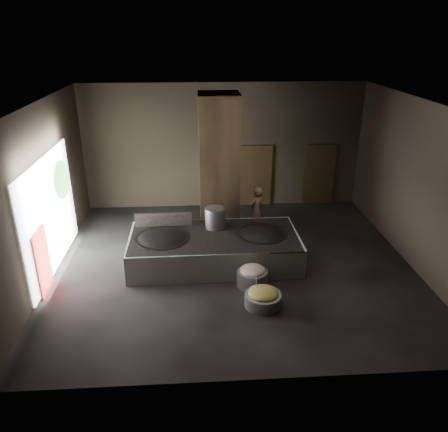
{
  "coord_description": "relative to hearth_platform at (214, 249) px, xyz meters",
  "views": [
    {
      "loc": [
        -1.0,
        -10.88,
        6.23
      ],
      "look_at": [
        -0.24,
        0.55,
        1.25
      ],
      "focal_mm": 35.0,
      "sensor_mm": 36.0,
      "label": 1
    }
  ],
  "objects": [
    {
      "name": "meat_fill",
      "position": [
        0.93,
        -1.33,
        0.04
      ],
      "size": [
        0.66,
        0.66,
        0.25
      ],
      "primitive_type": "ellipsoid",
      "color": "tan",
      "rests_on": "meat_basin"
    },
    {
      "name": "cook",
      "position": [
        1.45,
        1.79,
        0.38
      ],
      "size": [
        0.69,
        0.65,
        1.6
      ],
      "primitive_type": "imported",
      "rotation": [
        0.0,
        0.0,
        3.78
      ],
      "color": "#9B664E",
      "rests_on": "ground"
    },
    {
      "name": "pavilion_sliver",
      "position": [
        -4.33,
        -1.26,
        0.44
      ],
      "size": [
        0.05,
        0.9,
        1.7
      ],
      "primitive_type": "cube",
      "color": "maroon",
      "rests_on": "ground"
    },
    {
      "name": "splash_guard",
      "position": [
        -1.45,
        0.75,
        0.62
      ],
      "size": [
        1.66,
        0.09,
        0.41
      ],
      "primitive_type": "cube",
      "rotation": [
        0.0,
        0.0,
        0.01
      ],
      "color": "black",
      "rests_on": "hearth_platform"
    },
    {
      "name": "ceiling",
      "position": [
        0.55,
        -0.16,
        4.14
      ],
      "size": [
        10.0,
        9.0,
        0.1
      ],
      "primitive_type": "cube",
      "color": "black",
      "rests_on": "back_wall"
    },
    {
      "name": "wok_right",
      "position": [
        1.35,
        0.05,
        0.34
      ],
      "size": [
        1.4,
        1.4,
        0.39
      ],
      "primitive_type": "ellipsoid",
      "color": "black",
      "rests_on": "hearth_platform"
    },
    {
      "name": "meat_basin",
      "position": [
        0.93,
        -1.33,
        -0.2
      ],
      "size": [
        0.95,
        0.95,
        0.44
      ],
      "primitive_type": "cylinder",
      "rotation": [
        0.0,
        0.0,
        0.22
      ],
      "color": "gray",
      "rests_on": "ground"
    },
    {
      "name": "doorway_near",
      "position": [
        1.75,
        4.29,
        0.69
      ],
      "size": [
        1.18,
        0.08,
        2.38
      ],
      "primitive_type": "cube",
      "color": "black",
      "rests_on": "ground"
    },
    {
      "name": "platform_cap",
      "position": [
        0.0,
        0.0,
        0.4
      ],
      "size": [
        4.66,
        2.24,
        0.03
      ],
      "primitive_type": "cube",
      "color": "black",
      "rests_on": "hearth_platform"
    },
    {
      "name": "wok_left_rim",
      "position": [
        -1.45,
        -0.05,
        0.41
      ],
      "size": [
        1.53,
        1.53,
        0.05
      ],
      "primitive_type": "cylinder",
      "color": "black",
      "rests_on": "hearth_platform"
    },
    {
      "name": "floor",
      "position": [
        0.55,
        -0.16,
        -0.46
      ],
      "size": [
        10.0,
        9.0,
        0.1
      ],
      "primitive_type": "cube",
      "color": "black",
      "rests_on": "ground"
    },
    {
      "name": "right_wall",
      "position": [
        5.6,
        -0.16,
        1.84
      ],
      "size": [
        0.1,
        9.0,
        4.5
      ],
      "primitive_type": "cube",
      "color": "black",
      "rests_on": "ground"
    },
    {
      "name": "pillar",
      "position": [
        0.25,
        1.74,
        1.84
      ],
      "size": [
        1.2,
        1.2,
        4.5
      ],
      "primitive_type": "cube",
      "color": "black",
      "rests_on": "ground"
    },
    {
      "name": "wok_right_rim",
      "position": [
        1.35,
        0.05,
        0.41
      ],
      "size": [
        1.43,
        1.43,
        0.05
      ],
      "primitive_type": "cylinder",
      "color": "black",
      "rests_on": "hearth_platform"
    },
    {
      "name": "back_wall",
      "position": [
        0.55,
        4.39,
        1.84
      ],
      "size": [
        10.0,
        0.1,
        4.5
      ],
      "primitive_type": "cube",
      "color": "black",
      "rests_on": "ground"
    },
    {
      "name": "front_wall",
      "position": [
        0.55,
        -4.71,
        1.84
      ],
      "size": [
        10.0,
        0.1,
        4.5
      ],
      "primitive_type": "cube",
      "color": "black",
      "rests_on": "ground"
    },
    {
      "name": "doorway_far_glow",
      "position": [
        4.24,
        4.44,
        0.64
      ],
      "size": [
        0.87,
        0.04,
        2.07
      ],
      "primitive_type": "cube",
      "color": "#8C6647",
      "rests_on": "ground"
    },
    {
      "name": "doorway_near_glow",
      "position": [
        1.52,
        4.49,
        0.64
      ],
      "size": [
        0.81,
        0.04,
        1.93
      ],
      "primitive_type": "cube",
      "color": "#8C6647",
      "rests_on": "ground"
    },
    {
      "name": "hearth_platform",
      "position": [
        0.0,
        0.0,
        0.0
      ],
      "size": [
        4.8,
        2.35,
        0.83
      ],
      "primitive_type": "cube",
      "rotation": [
        0.0,
        0.0,
        0.01
      ],
      "color": "#BACEBB",
      "rests_on": "ground"
    },
    {
      "name": "left_opening",
      "position": [
        -4.4,
        0.04,
        1.19
      ],
      "size": [
        0.04,
        4.2,
        3.1
      ],
      "primitive_type": "cube",
      "color": "white",
      "rests_on": "ground"
    },
    {
      "name": "veg_fill",
      "position": [
        1.07,
        -2.25,
        -0.06
      ],
      "size": [
        0.73,
        0.73,
        0.22
      ],
      "primitive_type": "ellipsoid",
      "color": "olive",
      "rests_on": "veg_basin"
    },
    {
      "name": "veg_basin",
      "position": [
        1.07,
        -2.25,
        -0.25
      ],
      "size": [
        1.07,
        1.07,
        0.33
      ],
      "primitive_type": "cylinder",
      "rotation": [
        0.0,
        0.0,
        0.23
      ],
      "color": "gray",
      "rests_on": "ground"
    },
    {
      "name": "tree_silhouette",
      "position": [
        -4.3,
        1.14,
        1.79
      ],
      "size": [
        0.28,
        1.1,
        1.1
      ],
      "primitive_type": "ellipsoid",
      "color": "#194714",
      "rests_on": "left_opening"
    },
    {
      "name": "ladle",
      "position": [
        0.92,
        -2.1,
        0.14
      ],
      "size": [
        0.1,
        0.35,
        0.63
      ],
      "primitive_type": "cylinder",
      "rotation": [
        0.49,
        0.0,
        -0.21
      ],
      "color": "silver",
      "rests_on": "veg_basin"
    },
    {
      "name": "doorway_far",
      "position": [
        4.15,
        4.29,
        0.69
      ],
      "size": [
        1.18,
        0.08,
        2.38
      ],
      "primitive_type": "cube",
      "color": "black",
      "rests_on": "ground"
    },
    {
      "name": "wok_left",
      "position": [
        -1.45,
        -0.05,
        0.34
      ],
      "size": [
        1.5,
        1.5,
        0.41
      ],
      "primitive_type": "ellipsoid",
      "color": "black",
      "rests_on": "hearth_platform"
    },
    {
      "name": "stock_pot",
      "position": [
        0.05,
        0.55,
        0.72
      ],
      "size": [
        0.58,
        0.58,
        0.62
      ],
      "primitive_type": "cylinder",
      "color": "silver",
      "rests_on": "hearth_platform"
    },
    {
      "name": "left_wall",
      "position": [
        -4.5,
        -0.16,
        1.84
      ],
      "size": [
        0.1,
        9.0,
        4.5
      ],
      "primitive_type": "cube",
      "color": "black",
      "rests_on": "ground"
    }
  ]
}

